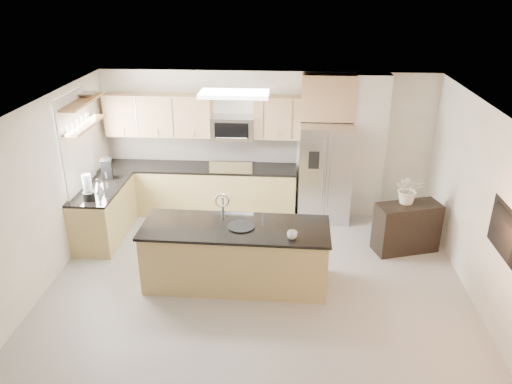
# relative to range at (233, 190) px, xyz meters

# --- Properties ---
(floor) EXTENTS (6.50, 6.50, 0.00)m
(floor) POSITION_rel_range_xyz_m (0.60, -2.92, -0.47)
(floor) COLOR #A2A09A
(floor) RESTS_ON ground
(ceiling) EXTENTS (6.00, 6.50, 0.02)m
(ceiling) POSITION_rel_range_xyz_m (0.60, -2.92, 2.13)
(ceiling) COLOR white
(ceiling) RESTS_ON wall_back
(wall_back) EXTENTS (6.00, 0.02, 2.60)m
(wall_back) POSITION_rel_range_xyz_m (0.60, 0.33, 0.83)
(wall_back) COLOR white
(wall_back) RESTS_ON floor
(wall_left) EXTENTS (0.02, 6.50, 2.60)m
(wall_left) POSITION_rel_range_xyz_m (-2.40, -2.92, 0.83)
(wall_left) COLOR white
(wall_left) RESTS_ON floor
(wall_right) EXTENTS (0.02, 6.50, 2.60)m
(wall_right) POSITION_rel_range_xyz_m (3.60, -2.92, 0.83)
(wall_right) COLOR white
(wall_right) RESTS_ON floor
(back_counter) EXTENTS (3.55, 0.66, 1.44)m
(back_counter) POSITION_rel_range_xyz_m (-0.63, 0.01, -0.00)
(back_counter) COLOR tan
(back_counter) RESTS_ON floor
(left_counter) EXTENTS (0.66, 1.50, 0.92)m
(left_counter) POSITION_rel_range_xyz_m (-2.07, -1.07, -0.01)
(left_counter) COLOR tan
(left_counter) RESTS_ON floor
(range) EXTENTS (0.76, 0.64, 1.14)m
(range) POSITION_rel_range_xyz_m (0.00, 0.00, 0.00)
(range) COLOR black
(range) RESTS_ON floor
(upper_cabinets) EXTENTS (3.50, 0.33, 0.75)m
(upper_cabinets) POSITION_rel_range_xyz_m (-0.70, 0.16, 1.35)
(upper_cabinets) COLOR tan
(upper_cabinets) RESTS_ON wall_back
(microwave) EXTENTS (0.76, 0.40, 0.40)m
(microwave) POSITION_rel_range_xyz_m (0.00, 0.12, 1.16)
(microwave) COLOR #B5B5B8
(microwave) RESTS_ON upper_cabinets
(refrigerator) EXTENTS (0.92, 0.78, 1.78)m
(refrigerator) POSITION_rel_range_xyz_m (1.66, -0.05, 0.42)
(refrigerator) COLOR #B5B5B8
(refrigerator) RESTS_ON floor
(partition_column) EXTENTS (0.60, 0.30, 2.60)m
(partition_column) POSITION_rel_range_xyz_m (2.42, 0.18, 0.83)
(partition_column) COLOR beige
(partition_column) RESTS_ON floor
(window) EXTENTS (0.04, 1.15, 1.65)m
(window) POSITION_rel_range_xyz_m (-2.38, -1.07, 1.18)
(window) COLOR white
(window) RESTS_ON wall_left
(shelf_lower) EXTENTS (0.30, 1.20, 0.04)m
(shelf_lower) POSITION_rel_range_xyz_m (-2.25, -0.97, 1.48)
(shelf_lower) COLOR olive
(shelf_lower) RESTS_ON wall_left
(shelf_upper) EXTENTS (0.30, 1.20, 0.04)m
(shelf_upper) POSITION_rel_range_xyz_m (-2.25, -0.97, 1.85)
(shelf_upper) COLOR olive
(shelf_upper) RESTS_ON wall_left
(ceiling_fixture) EXTENTS (1.00, 0.50, 0.06)m
(ceiling_fixture) POSITION_rel_range_xyz_m (0.20, -1.32, 2.09)
(ceiling_fixture) COLOR white
(ceiling_fixture) RESTS_ON ceiling
(island) EXTENTS (2.66, 1.00, 1.34)m
(island) POSITION_rel_range_xyz_m (0.29, -2.29, -0.01)
(island) COLOR tan
(island) RESTS_ON floor
(credenza) EXTENTS (1.10, 0.71, 0.81)m
(credenza) POSITION_rel_range_xyz_m (2.94, -1.17, -0.07)
(credenza) COLOR black
(credenza) RESTS_ON floor
(cup) EXTENTS (0.16, 0.16, 0.11)m
(cup) POSITION_rel_range_xyz_m (1.09, -2.58, 0.49)
(cup) COLOR silver
(cup) RESTS_ON island
(platter) EXTENTS (0.44, 0.44, 0.02)m
(platter) POSITION_rel_range_xyz_m (0.38, -2.30, 0.45)
(platter) COLOR black
(platter) RESTS_ON island
(blender) EXTENTS (0.18, 0.18, 0.42)m
(blender) POSITION_rel_range_xyz_m (-2.07, -1.56, 0.63)
(blender) COLOR black
(blender) RESTS_ON left_counter
(kettle) EXTENTS (0.18, 0.18, 0.23)m
(kettle) POSITION_rel_range_xyz_m (-2.02, -1.29, 0.55)
(kettle) COLOR #B5B5B8
(kettle) RESTS_ON left_counter
(coffee_maker) EXTENTS (0.23, 0.26, 0.33)m
(coffee_maker) POSITION_rel_range_xyz_m (-2.09, -0.65, 0.61)
(coffee_maker) COLOR black
(coffee_maker) RESTS_ON left_counter
(bowl) EXTENTS (0.36, 0.36, 0.09)m
(bowl) POSITION_rel_range_xyz_m (-2.25, -0.69, 1.91)
(bowl) COLOR #B5B5B8
(bowl) RESTS_ON shelf_upper
(flower_vase) EXTENTS (0.71, 0.63, 0.73)m
(flower_vase) POSITION_rel_range_xyz_m (2.91, -1.10, 0.70)
(flower_vase) COLOR silver
(flower_vase) RESTS_ON credenza
(television) EXTENTS (0.14, 1.08, 0.62)m
(television) POSITION_rel_range_xyz_m (3.51, -3.12, 0.88)
(television) COLOR black
(television) RESTS_ON wall_right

